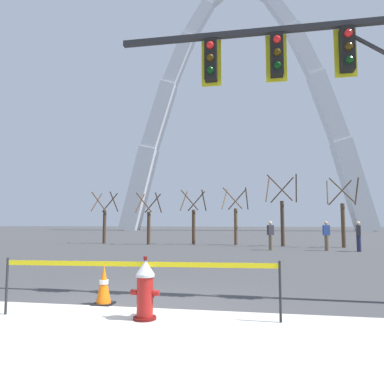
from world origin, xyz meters
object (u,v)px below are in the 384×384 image
traffic_cone_by_hydrant (104,285)px  pedestrian_standing_center (326,236)px  pedestrian_walking_left (271,235)px  traffic_signal_gantry (370,79)px  pedestrian_walking_right (359,236)px  monument_arch (240,118)px  fire_hydrant (145,290)px

traffic_cone_by_hydrant → pedestrian_standing_center: (6.74, 13.67, 0.46)m
pedestrian_walking_left → pedestrian_standing_center: bearing=2.7°
pedestrian_walking_left → pedestrian_standing_center: (2.97, 0.14, 0.00)m
traffic_cone_by_hydrant → traffic_signal_gantry: 6.62m
pedestrian_standing_center → pedestrian_walking_right: 1.58m
pedestrian_walking_left → pedestrian_walking_right: 4.52m
traffic_signal_gantry → pedestrian_walking_left: traffic_signal_gantry is taller
traffic_cone_by_hydrant → monument_arch: 62.34m
pedestrian_walking_left → fire_hydrant: bearing=-100.6°
traffic_cone_by_hydrant → monument_arch: bearing=89.2°
pedestrian_walking_right → pedestrian_standing_center: bearing=167.5°
traffic_signal_gantry → monument_arch: size_ratio=0.16×
traffic_cone_by_hydrant → pedestrian_standing_center: bearing=63.8°
traffic_cone_by_hydrant → pedestrian_walking_right: bearing=58.2°
pedestrian_walking_left → pedestrian_walking_right: size_ratio=1.00×
traffic_signal_gantry → pedestrian_standing_center: size_ratio=4.92×
pedestrian_standing_center → traffic_cone_by_hydrant: bearing=-116.2°
fire_hydrant → pedestrian_walking_left: (2.68, 14.38, 0.35)m
traffic_cone_by_hydrant → monument_arch: monument_arch is taller
monument_arch → fire_hydrant: bearing=-89.7°
fire_hydrant → pedestrian_walking_left: bearing=79.4°
traffic_cone_by_hydrant → pedestrian_walking_left: pedestrian_walking_left is taller
pedestrian_standing_center → pedestrian_walking_right: bearing=-12.5°
pedestrian_walking_left → pedestrian_standing_center: 2.98m
fire_hydrant → traffic_signal_gantry: (4.08, 1.82, 3.94)m
traffic_signal_gantry → traffic_cone_by_hydrant: bearing=-169.3°
pedestrian_walking_left → pedestrian_walking_right: (4.51, -0.20, 0.00)m
monument_arch → pedestrian_walking_left: 49.69m
traffic_cone_by_hydrant → traffic_signal_gantry: traffic_signal_gantry is taller
pedestrian_walking_left → traffic_cone_by_hydrant: bearing=-105.5°
monument_arch → pedestrian_standing_center: bearing=-82.5°
fire_hydrant → traffic_signal_gantry: bearing=24.1°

